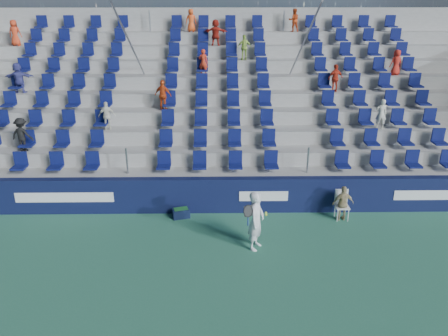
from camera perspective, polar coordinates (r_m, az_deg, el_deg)
The scene contains 7 objects.
ground at distance 12.00m, azimuth -0.78°, elevation -12.60°, with size 70.00×70.00×0.00m, color #317357.
sponsor_wall at distance 14.44m, azimuth -0.80°, elevation -3.54°, with size 24.00×0.32×1.20m.
grandstand at distance 18.73m, azimuth -0.88°, elevation 7.43°, with size 24.00×8.17×6.63m.
tennis_player at distance 12.33m, azimuth 4.22°, elevation -6.87°, with size 0.72×0.75×1.75m.
line_judge_chair at distance 14.57m, azimuth 15.11°, elevation -4.34°, with size 0.43×0.44×0.97m.
line_judge at distance 14.42m, azimuth 15.28°, elevation -4.48°, with size 0.69×0.29×1.17m, color tan.
ball_bin at distance 14.33m, azimuth -5.64°, elevation -5.80°, with size 0.62×0.49×0.31m.
Camera 1 is at (0.02, -9.90, 6.78)m, focal length 35.00 mm.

